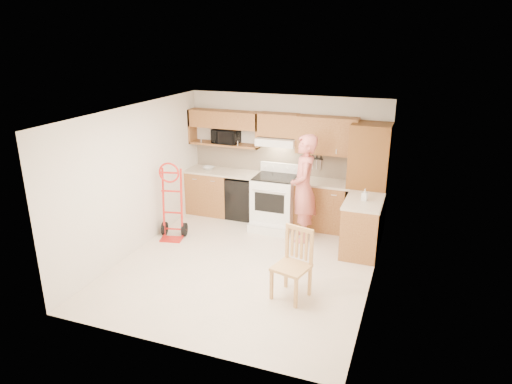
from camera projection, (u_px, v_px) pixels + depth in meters
The scene contains 28 objects.
floor at pixel (246, 265), 7.52m from camera, with size 4.00×4.50×0.02m, color beige.
ceiling at pixel (244, 112), 6.70m from camera, with size 4.00×4.50×0.02m, color white.
wall_back at pixel (286, 158), 9.12m from camera, with size 4.00×0.02×2.50m, color beige.
wall_front at pixel (171, 255), 5.11m from camera, with size 4.00×0.02×2.50m, color beige.
wall_left at pixel (135, 179), 7.76m from camera, with size 0.02×4.50×2.50m, color beige.
wall_right at pixel (377, 209), 6.46m from camera, with size 0.02×4.50×2.50m, color beige.
backsplash at pixel (286, 161), 9.11m from camera, with size 3.92×0.03×0.55m, color beige.
lower_cab_left at pixel (211, 192), 9.61m from camera, with size 0.90×0.60×0.90m, color #A06E3D.
dishwasher at pixel (244, 197), 9.37m from camera, with size 0.60×0.60×0.85m, color black.
lower_cab_right at pixel (322, 206), 8.83m from camera, with size 1.14×0.60×0.90m, color #A06E3D.
countertop_left at pixel (223, 172), 9.36m from camera, with size 1.50×0.63×0.04m, color #B9AA91.
countertop_right at pixel (323, 183), 8.68m from camera, with size 1.14×0.63×0.04m, color #B9AA91.
cab_return_right at pixel (362, 227), 7.84m from camera, with size 0.60×1.00×0.90m, color #A06E3D.
countertop_return at pixel (364, 202), 7.69m from camera, with size 0.63×1.00×0.04m, color #B9AA91.
pantry_tall at pixel (368, 180), 8.37m from camera, with size 0.70×0.60×2.10m, color brown.
upper_cab_left at pixel (225, 119), 9.13m from camera, with size 1.50×0.33×0.34m, color #A06E3D.
upper_shelf_mw at pixel (225, 144), 9.30m from camera, with size 1.50×0.33×0.04m, color #A06E3D.
upper_cab_center at pixel (278, 125), 8.78m from camera, with size 0.76×0.33×0.44m, color #A06E3D.
upper_cab_right at pixel (327, 135), 8.51m from camera, with size 1.14×0.33×0.70m, color #A06E3D.
range_hood at pixel (277, 141), 8.82m from camera, with size 0.76×0.46×0.14m, color white.
knife_strip at pixel (313, 162), 8.89m from camera, with size 0.40×0.05×0.29m, color black, non-canonical shape.
microwave at pixel (226, 136), 9.24m from camera, with size 0.53×0.36×0.29m, color black.
range at pixel (274, 198), 8.85m from camera, with size 0.81×1.06×1.19m, color white, non-canonical shape.
person at pixel (304, 189), 8.15m from camera, with size 0.71×0.47×1.96m, color #C16059.
hand_truck at pixel (171, 205), 8.30m from camera, with size 0.51×0.47×1.30m, color red, non-canonical shape.
dining_chair at pixel (291, 265), 6.43m from camera, with size 0.46×0.50×1.03m, color tan, non-canonical shape.
soap_bottle at pixel (365, 195), 7.66m from camera, with size 0.09×0.09×0.20m, color white.
bowl at pixel (208, 168), 9.45m from camera, with size 0.23×0.23×0.06m, color white.
Camera 1 is at (2.47, -6.25, 3.58)m, focal length 32.10 mm.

